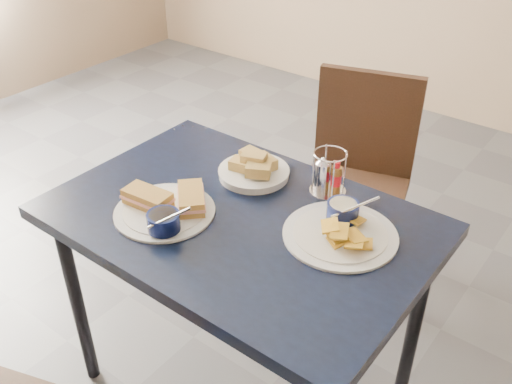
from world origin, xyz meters
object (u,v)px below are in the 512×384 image
Objects in this scene: sandwich_plate at (167,207)px; condiment_caddy at (328,175)px; plantain_plate at (341,227)px; dining_table at (239,237)px; bread_basket at (254,169)px; chair_far at (364,168)px.

sandwich_plate is 0.48m from condiment_caddy.
plantain_plate is at bearing -47.32° from condiment_caddy.
dining_table is at bearing -116.71° from condiment_caddy.
bread_basket is 0.24m from condiment_caddy.
plantain_plate is (0.29, -0.72, 0.27)m from chair_far.
chair_far is at bearing 91.67° from dining_table.
sandwich_plate is (-0.14, -0.95, 0.27)m from chair_far.
chair_far reaches higher than bread_basket.
plantain_plate is (0.27, 0.11, 0.09)m from dining_table.
condiment_caddy is at bearing 132.68° from plantain_plate.
plantain_plate is 0.38m from bread_basket.
dining_table is 0.32m from condiment_caddy.
bread_basket is at bearing -96.30° from chair_far.
condiment_caddy is (-0.14, 0.15, 0.04)m from plantain_plate.
plantain_plate is 2.29× the size of condiment_caddy.
dining_table is 4.90× the size of bread_basket.
chair_far is 1.00m from sandwich_plate.
sandwich_plate is 0.49m from plantain_plate.
sandwich_plate is at bearing -128.05° from condiment_caddy.
sandwich_plate reaches higher than bread_basket.
condiment_caddy is at bearing -74.88° from chair_far.
plantain_plate is at bearing 27.40° from sandwich_plate.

